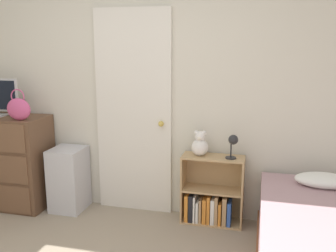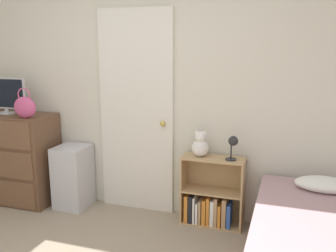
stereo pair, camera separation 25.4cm
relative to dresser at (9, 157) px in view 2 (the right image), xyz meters
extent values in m
cube|color=beige|center=(1.44, 0.28, 0.78)|extent=(10.00, 0.06, 2.55)
cube|color=silver|center=(1.45, 0.23, 0.54)|extent=(0.79, 0.04, 2.07)
sphere|color=gold|center=(1.75, 0.19, 0.46)|extent=(0.06, 0.06, 0.06)
cube|color=brown|center=(0.00, 0.00, 0.00)|extent=(1.07, 0.46, 0.98)
cube|color=#B7B7BC|center=(0.01, 0.02, 0.50)|extent=(0.18, 0.16, 0.01)
cylinder|color=#B7B7BC|center=(0.01, 0.02, 0.53)|extent=(0.04, 0.04, 0.04)
cube|color=#B7B7BC|center=(0.01, 0.02, 0.72)|extent=(0.51, 0.02, 0.34)
cube|color=black|center=(0.01, 0.00, 0.72)|extent=(0.48, 0.01, 0.30)
ellipsoid|color=#C64C7F|center=(0.39, -0.14, 0.60)|extent=(0.26, 0.11, 0.22)
torus|color=#C64C7F|center=(0.39, -0.14, 0.73)|extent=(0.15, 0.01, 0.15)
cube|color=silver|center=(0.78, 0.05, -0.16)|extent=(0.33, 0.36, 0.67)
cube|color=tan|center=(2.00, 0.11, -0.15)|extent=(0.02, 0.24, 0.68)
cube|color=tan|center=(2.58, 0.11, -0.15)|extent=(0.02, 0.24, 0.68)
cube|color=tan|center=(2.29, 0.11, -0.48)|extent=(0.56, 0.24, 0.02)
cube|color=tan|center=(2.29, 0.11, -0.15)|extent=(0.56, 0.24, 0.02)
cube|color=tan|center=(2.29, 0.11, 0.18)|extent=(0.56, 0.24, 0.02)
cube|color=tan|center=(2.29, 0.23, -0.15)|extent=(0.59, 0.01, 0.68)
cube|color=orange|center=(2.05, 0.07, -0.34)|extent=(0.04, 0.15, 0.27)
cube|color=black|center=(2.09, 0.08, -0.34)|extent=(0.04, 0.17, 0.27)
cube|color=white|center=(2.13, 0.10, -0.34)|extent=(0.02, 0.20, 0.26)
cube|color=white|center=(2.16, 0.08, -0.37)|extent=(0.02, 0.15, 0.21)
cube|color=tan|center=(2.19, 0.07, -0.36)|extent=(0.02, 0.15, 0.23)
cube|color=orange|center=(2.22, 0.08, -0.35)|extent=(0.04, 0.17, 0.25)
cube|color=orange|center=(2.26, 0.08, -0.34)|extent=(0.03, 0.15, 0.28)
cube|color=white|center=(2.30, 0.08, -0.35)|extent=(0.04, 0.16, 0.25)
cube|color=tan|center=(2.34, 0.10, -0.33)|extent=(0.03, 0.19, 0.28)
cube|color=orange|center=(2.37, 0.08, -0.37)|extent=(0.03, 0.16, 0.22)
cube|color=tan|center=(2.42, 0.10, -0.33)|extent=(0.04, 0.20, 0.28)
cube|color=#3359B2|center=(2.46, 0.08, -0.36)|extent=(0.03, 0.16, 0.23)
sphere|color=silver|center=(2.16, 0.11, 0.27)|extent=(0.16, 0.16, 0.16)
sphere|color=silver|center=(2.16, 0.11, 0.37)|extent=(0.10, 0.10, 0.10)
sphere|color=silver|center=(2.16, 0.07, 0.37)|extent=(0.04, 0.04, 0.04)
sphere|color=silver|center=(2.12, 0.11, 0.41)|extent=(0.04, 0.04, 0.04)
sphere|color=silver|center=(2.19, 0.11, 0.41)|extent=(0.04, 0.04, 0.04)
cylinder|color=#262628|center=(2.45, 0.09, 0.19)|extent=(0.10, 0.10, 0.01)
cylinder|color=#262628|center=(2.45, 0.09, 0.27)|extent=(0.01, 0.01, 0.15)
sphere|color=#262628|center=(2.47, 0.07, 0.37)|extent=(0.09, 0.09, 0.09)
ellipsoid|color=white|center=(3.26, -0.03, 0.09)|extent=(0.48, 0.28, 0.12)
camera|label=1|loc=(2.71, -3.30, 1.23)|focal=40.00mm
camera|label=2|loc=(2.95, -3.23, 1.23)|focal=40.00mm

